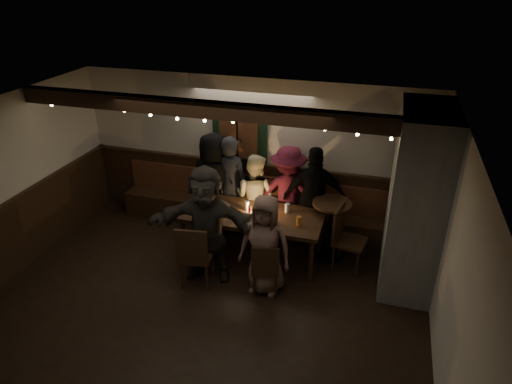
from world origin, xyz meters
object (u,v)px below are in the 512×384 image
(high_top, at_px, (331,222))
(person_a, at_px, (214,183))
(person_e, at_px, (315,198))
(dining_table, at_px, (252,217))
(chair_near_left, at_px, (194,253))
(chair_end, at_px, (344,235))
(person_d, at_px, (288,193))
(person_b, at_px, (231,185))
(chair_near_right, at_px, (266,267))
(person_f, at_px, (207,224))
(person_g, at_px, (265,245))
(person_c, at_px, (254,196))

(high_top, bearing_deg, person_a, 171.59)
(high_top, bearing_deg, person_e, 138.49)
(dining_table, bearing_deg, chair_near_left, -120.24)
(high_top, height_order, person_e, person_e)
(chair_near_left, distance_m, high_top, 2.17)
(chair_end, relative_size, person_d, 0.62)
(person_b, relative_size, person_d, 1.07)
(person_a, distance_m, person_b, 0.29)
(chair_near_right, xyz_separation_m, person_a, (-1.33, 1.52, 0.41))
(person_e, bearing_deg, person_f, 34.50)
(person_a, relative_size, person_b, 1.01)
(dining_table, distance_m, person_d, 0.87)
(person_b, relative_size, person_g, 1.16)
(person_e, bearing_deg, high_top, 128.74)
(chair_near_left, distance_m, person_c, 1.66)
(person_b, bearing_deg, chair_near_right, 131.33)
(person_a, xyz_separation_m, person_c, (0.73, -0.03, -0.14))
(high_top, xyz_separation_m, person_e, (-0.32, 0.28, 0.25))
(chair_near_right, xyz_separation_m, chair_end, (0.96, 0.98, 0.10))
(person_d, distance_m, person_f, 1.67)
(person_b, distance_m, person_d, 0.98)
(person_f, bearing_deg, chair_near_left, -111.10)
(chair_near_left, bearing_deg, high_top, 37.47)
(chair_end, relative_size, person_b, 0.58)
(person_b, bearing_deg, person_g, 132.30)
(chair_near_right, distance_m, person_f, 1.04)
(person_d, bearing_deg, dining_table, 57.85)
(person_a, height_order, person_g, person_a)
(person_g, bearing_deg, chair_near_left, -164.99)
(chair_near_left, relative_size, person_f, 0.57)
(dining_table, xyz_separation_m, person_f, (-0.48, -0.65, 0.18))
(dining_table, bearing_deg, high_top, 17.27)
(dining_table, distance_m, person_a, 1.11)
(person_d, height_order, person_f, person_f)
(chair_near_left, height_order, chair_near_right, chair_near_left)
(person_g, bearing_deg, person_e, 74.55)
(person_d, distance_m, person_e, 0.49)
(dining_table, bearing_deg, chair_end, 5.26)
(person_b, xyz_separation_m, person_d, (0.97, 0.08, -0.05))
(high_top, xyz_separation_m, person_g, (-0.76, -1.10, 0.14))
(person_a, relative_size, person_d, 1.08)
(person_c, xyz_separation_m, person_g, (0.56, -1.38, 0.01))
(high_top, height_order, person_d, person_d)
(person_b, bearing_deg, chair_near_left, 98.59)
(dining_table, height_order, person_b, person_b)
(person_b, bearing_deg, chair_end, 171.56)
(dining_table, xyz_separation_m, chair_end, (1.40, 0.13, -0.14))
(person_e, distance_m, person_g, 1.45)
(person_a, distance_m, person_c, 0.74)
(person_c, bearing_deg, chair_near_left, 86.46)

